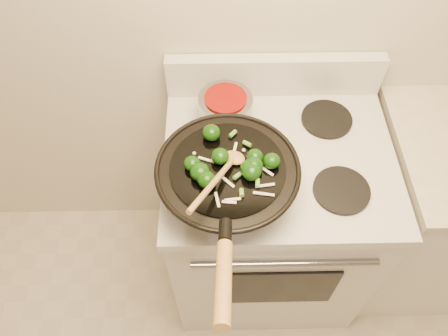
{
  "coord_description": "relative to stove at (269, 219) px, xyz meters",
  "views": [
    {
      "loc": [
        -0.32,
        0.28,
        2.09
      ],
      "look_at": [
        -0.31,
        1.04,
        1.04
      ],
      "focal_mm": 35.0,
      "sensor_mm": 36.0,
      "label": 1
    }
  ],
  "objects": [
    {
      "name": "wok",
      "position": [
        -0.18,
        -0.16,
        0.54
      ],
      "size": [
        0.43,
        0.71,
        0.28
      ],
      "color": "black",
      "rests_on": "stove"
    },
    {
      "name": "stove",
      "position": [
        0.0,
        0.0,
        0.0
      ],
      "size": [
        0.78,
        0.67,
        1.08
      ],
      "color": "silver",
      "rests_on": "ground"
    },
    {
      "name": "stirfry",
      "position": [
        -0.17,
        -0.15,
        0.61
      ],
      "size": [
        0.28,
        0.28,
        0.05
      ],
      "color": "#0F3408",
      "rests_on": "wok"
    },
    {
      "name": "wooden_spoon",
      "position": [
        -0.2,
        -0.19,
        0.62
      ],
      "size": [
        0.17,
        0.27,
        0.1
      ],
      "color": "#A67A41",
      "rests_on": "wok"
    },
    {
      "name": "saucepan",
      "position": [
        -0.18,
        0.15,
        0.52
      ],
      "size": [
        0.18,
        0.29,
        0.11
      ],
      "color": "gray",
      "rests_on": "stove"
    }
  ]
}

